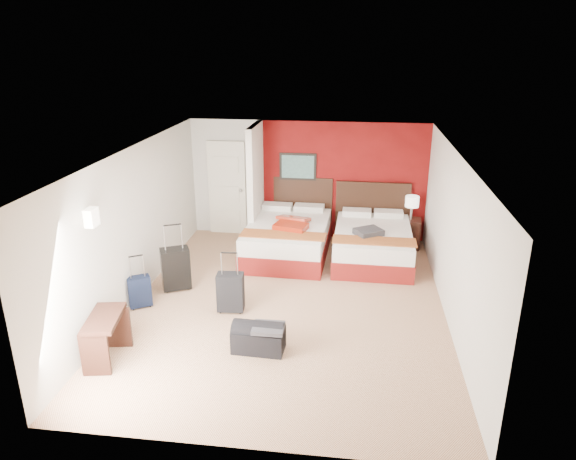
% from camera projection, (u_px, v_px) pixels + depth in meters
% --- Properties ---
extents(ground, '(6.50, 6.50, 0.00)m').
position_uv_depth(ground, '(288.00, 304.00, 8.59)').
color(ground, tan).
rests_on(ground, ground).
extents(room_walls, '(5.02, 6.52, 2.50)m').
position_uv_depth(room_walls, '(222.00, 202.00, 9.65)').
color(room_walls, silver).
rests_on(room_walls, ground).
extents(red_accent_panel, '(3.50, 0.04, 2.50)m').
position_uv_depth(red_accent_panel, '(343.00, 182.00, 11.08)').
color(red_accent_panel, maroon).
rests_on(red_accent_panel, ground).
extents(partition_wall, '(0.12, 1.20, 2.50)m').
position_uv_depth(partition_wall, '(256.00, 186.00, 10.71)').
color(partition_wall, silver).
rests_on(partition_wall, ground).
extents(entry_door, '(0.82, 0.06, 2.05)m').
position_uv_depth(entry_door, '(227.00, 188.00, 11.43)').
color(entry_door, silver).
rests_on(entry_door, ground).
extents(bed_left, '(1.63, 2.27, 0.66)m').
position_uv_depth(bed_left, '(288.00, 239.00, 10.44)').
color(bed_left, white).
rests_on(bed_left, ground).
extents(bed_right, '(1.50, 2.13, 0.63)m').
position_uv_depth(bed_right, '(372.00, 245.00, 10.21)').
color(bed_right, white).
rests_on(bed_right, ground).
extents(red_suitcase_open, '(0.80, 0.96, 0.11)m').
position_uv_depth(red_suitcase_open, '(292.00, 223.00, 10.21)').
color(red_suitcase_open, '#9D220D').
rests_on(red_suitcase_open, bed_left).
extents(jacket_bundle, '(0.60, 0.57, 0.11)m').
position_uv_depth(jacket_bundle, '(368.00, 232.00, 9.81)').
color(jacket_bundle, '#38383D').
rests_on(jacket_bundle, bed_right).
extents(nightstand, '(0.47, 0.47, 0.60)m').
position_uv_depth(nightstand, '(409.00, 233.00, 10.86)').
color(nightstand, black).
rests_on(nightstand, ground).
extents(table_lamp, '(0.30, 0.30, 0.49)m').
position_uv_depth(table_lamp, '(412.00, 208.00, 10.67)').
color(table_lamp, white).
rests_on(table_lamp, nightstand).
extents(suitcase_black, '(0.56, 0.47, 0.71)m').
position_uv_depth(suitcase_black, '(176.00, 270.00, 9.00)').
color(suitcase_black, black).
rests_on(suitcase_black, ground).
extents(suitcase_charcoal, '(0.43, 0.28, 0.61)m').
position_uv_depth(suitcase_charcoal, '(231.00, 294.00, 8.28)').
color(suitcase_charcoal, black).
rests_on(suitcase_charcoal, ground).
extents(suitcase_navy, '(0.42, 0.37, 0.49)m').
position_uv_depth(suitcase_navy, '(140.00, 293.00, 8.44)').
color(suitcase_navy, black).
rests_on(suitcase_navy, ground).
extents(duffel_bag, '(0.73, 0.41, 0.36)m').
position_uv_depth(duffel_bag, '(259.00, 339.00, 7.27)').
color(duffel_bag, black).
rests_on(duffel_bag, ground).
extents(jacket_draped, '(0.43, 0.36, 0.06)m').
position_uv_depth(jacket_draped, '(268.00, 328.00, 7.14)').
color(jacket_draped, '#36353A').
rests_on(jacket_draped, duffel_bag).
extents(desk, '(0.53, 0.86, 0.67)m').
position_uv_depth(desk, '(107.00, 338.00, 6.99)').
color(desk, black).
rests_on(desk, ground).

